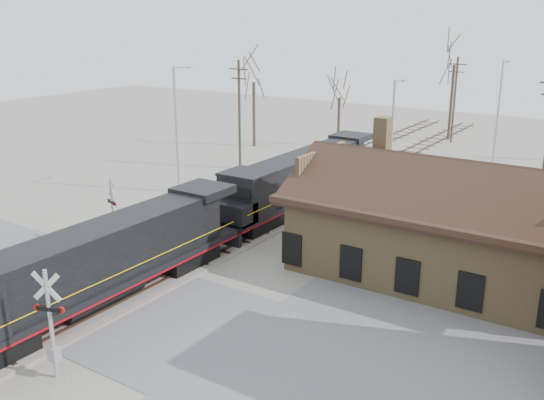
{
  "coord_description": "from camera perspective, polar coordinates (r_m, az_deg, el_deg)",
  "views": [
    {
      "loc": [
        21.25,
        -17.92,
        13.27
      ],
      "look_at": [
        3.54,
        9.0,
        3.47
      ],
      "focal_mm": 40.0,
      "sensor_mm": 36.0,
      "label": 1
    }
  ],
  "objects": [
    {
      "name": "track_siding",
      "position": [
        43.83,
        -4.48,
        -0.67
      ],
      "size": [
        3.4,
        90.0,
        0.24
      ],
      "color": "#A19C91",
      "rests_on": "ground"
    },
    {
      "name": "utility_pole_a",
      "position": [
        54.19,
        -3.09,
        8.18
      ],
      "size": [
        2.0,
        0.24,
        9.67
      ],
      "color": "#382D23",
      "rests_on": "ground"
    },
    {
      "name": "locomotive_lead",
      "position": [
        29.31,
        -16.96,
        -6.15
      ],
      "size": [
        2.76,
        18.5,
        4.1
      ],
      "color": "black",
      "rests_on": "ground"
    },
    {
      "name": "ground",
      "position": [
        30.81,
        -15.07,
        -9.23
      ],
      "size": [
        140.0,
        140.0,
        0.0
      ],
      "primitive_type": "plane",
      "color": "#A19C91",
      "rests_on": "ground"
    },
    {
      "name": "streetlight_c",
      "position": [
        55.44,
        20.53,
        7.72
      ],
      "size": [
        0.25,
        2.04,
        9.77
      ],
      "color": "#A5A8AD",
      "rests_on": "ground"
    },
    {
      "name": "depot",
      "position": [
        33.16,
        15.24,
        -2.83
      ],
      "size": [
        15.2,
        9.31,
        7.9
      ],
      "color": "olive",
      "rests_on": "ground"
    },
    {
      "name": "tree_a",
      "position": [
        63.73,
        -1.74,
        12.0
      ],
      "size": [
        4.48,
        4.48,
        10.98
      ],
      "color": "#382D23",
      "rests_on": "ground"
    },
    {
      "name": "crossbuck_near",
      "position": [
        24.57,
        -20.05,
        -11.33
      ],
      "size": [
        1.22,
        0.51,
        4.46
      ],
      "rotation": [
        0.0,
        0.0,
        0.35
      ],
      "color": "#A5A8AD",
      "rests_on": "ground"
    },
    {
      "name": "crossbuck_far",
      "position": [
        37.51,
        -14.75,
        -1.28
      ],
      "size": [
        1.13,
        0.45,
        4.09
      ],
      "rotation": [
        0.0,
        0.0,
        2.82
      ],
      "color": "#A5A8AD",
      "rests_on": "ground"
    },
    {
      "name": "utility_pole_b",
      "position": [
        68.83,
        16.81,
        9.16
      ],
      "size": [
        2.0,
        0.24,
        9.21
      ],
      "color": "#382D23",
      "rests_on": "ground"
    },
    {
      "name": "parking_lot",
      "position": [
        25.82,
        22.0,
        -15.34
      ],
      "size": [
        22.0,
        26.0,
        0.03
      ],
      "primitive_type": "cube",
      "color": "slate",
      "rests_on": "ground"
    },
    {
      "name": "road",
      "position": [
        30.8,
        -15.08,
        -9.21
      ],
      "size": [
        60.0,
        9.0,
        0.03
      ],
      "primitive_type": "cube",
      "color": "slate",
      "rests_on": "ground"
    },
    {
      "name": "tree_c",
      "position": [
        69.66,
        16.88,
        13.18
      ],
      "size": [
        5.49,
        5.49,
        13.45
      ],
      "color": "#382D23",
      "rests_on": "ground"
    },
    {
      "name": "streetlight_b",
      "position": [
        45.91,
        11.29,
        6.19
      ],
      "size": [
        0.25,
        2.04,
        8.89
      ],
      "color": "#A5A8AD",
      "rests_on": "ground"
    },
    {
      "name": "locomotive_trailing",
      "position": [
        42.94,
        2.43,
        1.9
      ],
      "size": [
        2.76,
        18.5,
        3.88
      ],
      "color": "black",
      "rests_on": "ground"
    },
    {
      "name": "streetlight_a",
      "position": [
        47.2,
        -8.9,
        7.11
      ],
      "size": [
        0.25,
        2.04,
        9.71
      ],
      "color": "#A5A8AD",
      "rests_on": "ground"
    },
    {
      "name": "track_main",
      "position": [
        41.35,
        0.47,
        -1.71
      ],
      "size": [
        3.4,
        90.0,
        0.24
      ],
      "color": "#A19C91",
      "rests_on": "ground"
    },
    {
      "name": "tree_b",
      "position": [
        64.31,
        6.39,
        10.3
      ],
      "size": [
        3.43,
        3.43,
        8.41
      ],
      "color": "#382D23",
      "rests_on": "ground"
    }
  ]
}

